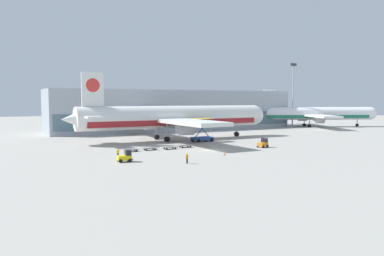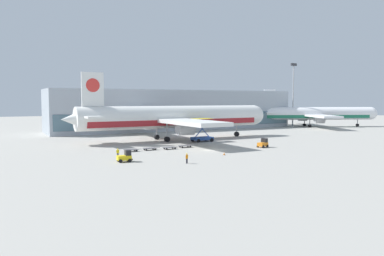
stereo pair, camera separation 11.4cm
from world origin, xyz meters
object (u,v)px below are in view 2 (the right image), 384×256
object	(u,v)px
light_mast	(293,90)
baggage_tug_mid	(263,143)
airplane_main	(173,118)
baggage_dolly_third	(170,147)
ground_crew_near	(118,152)
baggage_dolly_lead	(131,150)
traffic_cone_near	(224,153)
airplane_distant	(314,114)
ground_crew_far	(187,157)
scissor_lift_loader	(202,133)
baggage_dolly_trail	(185,146)
baggage_dolly_second	(150,148)
baggage_tug_foreground	(125,157)

from	to	relation	value
light_mast	baggage_tug_mid	world-z (taller)	light_mast
airplane_main	baggage_tug_mid	xyz separation A→B (m)	(10.89, -23.58, -4.96)
baggage_dolly_third	ground_crew_near	distance (m)	14.97
airplane_main	baggage_dolly_lead	xyz separation A→B (m)	(-17.26, -16.24, -5.45)
baggage_dolly_lead	traffic_cone_near	size ratio (longest dim) A/B	5.94
ground_crew_near	traffic_cone_near	world-z (taller)	ground_crew_near
light_mast	baggage_tug_mid	size ratio (longest dim) A/B	9.15
airplane_distant	ground_crew_near	world-z (taller)	airplane_distant
ground_crew_far	baggage_tug_mid	bearing A→B (deg)	2.12
airplane_main	scissor_lift_loader	world-z (taller)	airplane_main
ground_crew_near	ground_crew_far	distance (m)	13.98
baggage_dolly_trail	baggage_dolly_lead	bearing A→B (deg)	-175.74
light_mast	baggage_dolly_third	distance (m)	82.73
baggage_tug_mid	airplane_main	bearing A→B (deg)	99.07
scissor_lift_loader	ground_crew_far	xyz separation A→B (m)	(-18.69, -27.53, -1.20)
baggage_dolly_second	airplane_distant	bearing A→B (deg)	23.35
airplane_main	scissor_lift_loader	distance (m)	9.16
baggage_tug_foreground	baggage_dolly_third	xyz separation A→B (m)	(13.64, 11.42, -0.49)
airplane_main	baggage_dolly_lead	bearing A→B (deg)	-137.84
baggage_dolly_lead	ground_crew_near	bearing A→B (deg)	-124.37
ground_crew_far	traffic_cone_near	xyz separation A→B (m)	(10.72, 5.13, -0.70)
scissor_lift_loader	baggage_dolly_third	xyz separation A→B (m)	(-13.53, -9.69, -1.81)
baggage_dolly_third	ground_crew_far	xyz separation A→B (m)	(-5.16, -17.84, 0.61)
baggage_tug_foreground	traffic_cone_near	size ratio (longest dim) A/B	4.05
airplane_main	baggage_dolly_trail	world-z (taller)	airplane_main
scissor_lift_loader	baggage_dolly_lead	bearing A→B (deg)	-158.15
airplane_distant	baggage_dolly_lead	size ratio (longest dim) A/B	12.63
light_mast	scissor_lift_loader	bearing A→B (deg)	-153.23
airplane_main	scissor_lift_loader	bearing A→B (deg)	-56.25
scissor_lift_loader	baggage_dolly_trail	world-z (taller)	scissor_lift_loader
airplane_distant	scissor_lift_loader	xyz separation A→B (m)	(-65.87, -25.45, -2.85)
airplane_main	traffic_cone_near	distance (m)	29.99
airplane_distant	scissor_lift_loader	bearing A→B (deg)	-134.57
baggage_dolly_trail	light_mast	bearing A→B (deg)	30.32
baggage_tug_mid	scissor_lift_loader	bearing A→B (deg)	94.33
baggage_dolly_second	baggage_tug_mid	bearing A→B (deg)	-16.67
traffic_cone_near	airplane_distant	bearing A→B (deg)	32.94
baggage_tug_foreground	ground_crew_far	world-z (taller)	baggage_tug_foreground
ground_crew_near	baggage_tug_foreground	bearing A→B (deg)	-105.37
airplane_distant	baggage_dolly_lead	world-z (taller)	airplane_distant
scissor_lift_loader	traffic_cone_near	xyz separation A→B (m)	(-7.97, -22.41, -1.90)
baggage_dolly_trail	ground_crew_near	world-z (taller)	ground_crew_near
baggage_dolly_second	ground_crew_far	size ratio (longest dim) A/B	2.17
baggage_dolly_second	baggage_dolly_third	xyz separation A→B (m)	(4.32, -0.61, 0.00)
scissor_lift_loader	ground_crew_near	xyz separation A→B (m)	(-26.97, -16.26, -1.15)
ground_crew_near	ground_crew_far	world-z (taller)	ground_crew_near
baggage_tug_foreground	ground_crew_far	xyz separation A→B (m)	(8.49, -6.42, 0.13)
airplane_main	baggage_dolly_lead	world-z (taller)	airplane_main
baggage_dolly_third	traffic_cone_near	size ratio (longest dim) A/B	5.94
ground_crew_far	baggage_dolly_second	bearing A→B (deg)	65.88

